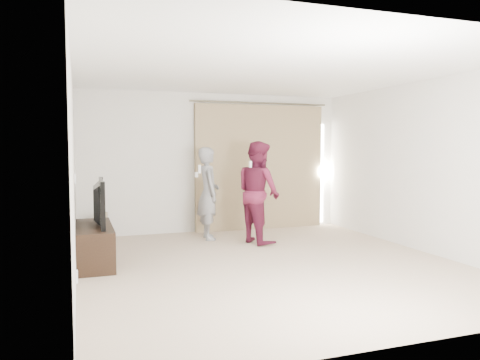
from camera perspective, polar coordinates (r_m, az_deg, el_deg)
name	(u,v)px	position (r m, az deg, el deg)	size (l,w,h in m)	color
floor	(271,264)	(6.46, 3.81, -10.23)	(5.50, 5.50, 0.00)	#BBA58C
wall_back	(215,163)	(8.86, -3.10, 2.14)	(5.00, 0.04, 2.60)	silver
wall_left	(74,172)	(5.77, -19.63, 0.90)	(0.04, 5.50, 2.60)	silver
ceiling	(272,71)	(6.34, 3.92, 13.17)	(5.00, 5.50, 0.01)	white
curtain	(261,167)	(9.10, 2.56, 1.58)	(2.80, 0.11, 2.46)	tan
tv_console	(94,245)	(6.72, -17.35, -7.54)	(0.48, 1.38, 0.53)	black
tv	(93,202)	(6.63, -17.45, -2.63)	(1.09, 0.14, 0.63)	black
scratching_post	(102,230)	(8.20, -16.52, -5.89)	(0.37, 0.37, 0.50)	tan
person_man	(208,193)	(8.09, -3.88, -1.62)	(0.41, 0.60, 1.59)	gray
person_woman	(258,192)	(7.77, 2.26, -1.48)	(0.81, 0.94, 1.69)	maroon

